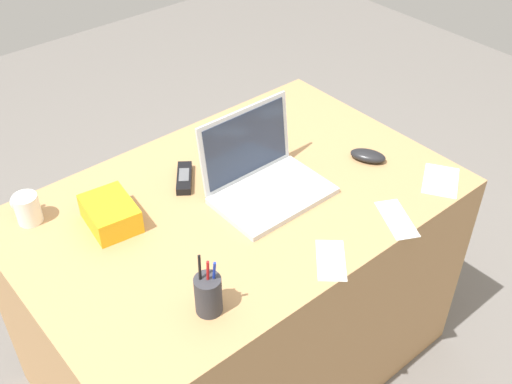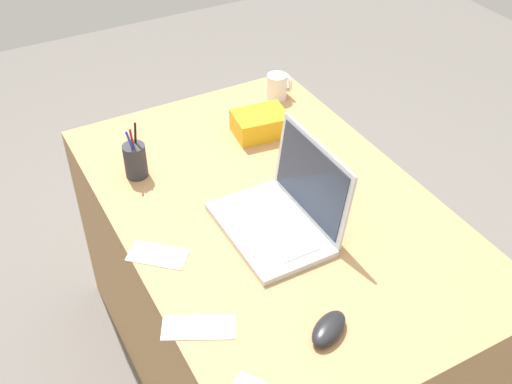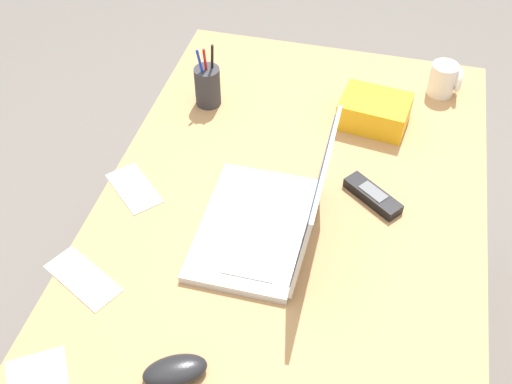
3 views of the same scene
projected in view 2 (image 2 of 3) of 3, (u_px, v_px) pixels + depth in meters
The scene contains 10 objects.
ground_plane at pixel (270, 365), 2.27m from camera, with size 6.00×6.00×0.00m, color slate.
desk at pixel (271, 295), 2.03m from camera, with size 1.32×0.86×0.76m, color tan.
laptop at pixel (283, 212), 1.69m from camera, with size 0.34×0.26×0.24m.
computer_mouse at pixel (329, 329), 1.43m from camera, with size 0.06×0.12×0.03m, color black.
coffee_mug_white at pixel (278, 86), 2.23m from camera, with size 0.07×0.08×0.09m.
cordless_phone at pixel (313, 171), 1.89m from camera, with size 0.12×0.14×0.03m.
pen_holder at pixel (135, 160), 1.87m from camera, with size 0.07×0.07×0.18m.
snack_bag at pixel (260, 124), 2.05m from camera, with size 0.13×0.17×0.07m, color #F2AD19.
paper_note_near_laptop at pixel (158, 255), 1.63m from camera, with size 0.08×0.15×0.00m, color white.
paper_note_right at pixel (199, 327), 1.45m from camera, with size 0.07×0.17×0.00m, color white.
Camera 2 is at (1.18, -0.70, 1.91)m, focal length 44.35 mm.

